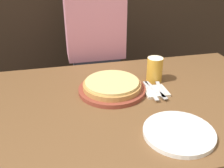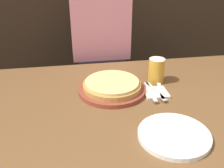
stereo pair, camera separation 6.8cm
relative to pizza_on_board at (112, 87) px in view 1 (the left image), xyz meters
name	(u,v)px [view 1 (the left image)]	position (x,y,z in m)	size (l,w,h in m)	color
dining_table	(123,163)	(0.04, -0.10, -0.40)	(1.52, 0.91, 0.74)	brown
pizza_on_board	(112,87)	(0.00, 0.00, 0.00)	(0.32, 0.32, 0.06)	brown
beer_glass	(155,68)	(0.24, 0.07, 0.04)	(0.08, 0.08, 0.13)	gold
dinner_plate	(179,133)	(0.17, -0.38, -0.02)	(0.26, 0.26, 0.02)	white
napkin_stack	(155,91)	(0.20, -0.06, -0.02)	(0.11, 0.11, 0.01)	beige
fork	(151,90)	(0.17, -0.06, -0.01)	(0.02, 0.19, 0.00)	silver
dinner_knife	(156,90)	(0.20, -0.06, -0.01)	(0.05, 0.19, 0.00)	silver
spoon	(161,89)	(0.22, -0.06, -0.01)	(0.05, 0.16, 0.00)	silver
diner_person	(96,64)	(0.01, 0.54, -0.11)	(0.36, 0.20, 1.34)	#33333D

